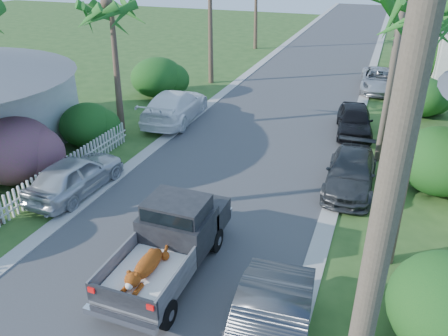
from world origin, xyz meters
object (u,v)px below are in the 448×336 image
at_px(palm_r_b, 428,15).
at_px(utility_pole_b, 395,56).
at_px(parked_car_ln, 75,175).
at_px(parked_car_rm, 351,173).
at_px(parked_car_lf, 175,106).
at_px(utility_pole_c, 400,10).
at_px(palm_l_b, 109,4).
at_px(parked_car_rf, 354,120).
at_px(pickup_truck, 174,236).
at_px(parked_car_rd, 379,80).

distance_m(palm_r_b, utility_pole_b, 2.61).
bearing_deg(parked_car_ln, parked_car_rm, -155.11).
distance_m(parked_car_rm, parked_car_ln, 10.53).
height_order(parked_car_rm, palm_r_b, palm_r_b).
bearing_deg(palm_r_b, parked_car_rm, -110.71).
height_order(parked_car_lf, utility_pole_c, utility_pole_c).
xyz_separation_m(parked_car_ln, palm_l_b, (-1.80, 6.03, 5.41)).
distance_m(parked_car_lf, palm_r_b, 12.69).
relative_size(parked_car_rm, utility_pole_b, 0.50).
xyz_separation_m(parked_car_ln, parked_car_lf, (0.01, 8.42, 0.08)).
bearing_deg(parked_car_rf, palm_l_b, -168.30).
xyz_separation_m(parked_car_ln, palm_r_b, (11.60, 9.03, 5.22)).
relative_size(parked_car_rm, parked_car_lf, 0.79).
distance_m(pickup_truck, palm_l_b, 12.32).
height_order(parked_car_rm, utility_pole_c, utility_pole_c).
xyz_separation_m(parked_car_rm, palm_r_b, (1.88, 4.98, 5.30)).
bearing_deg(utility_pole_c, pickup_truck, -101.91).
distance_m(parked_car_rd, palm_r_b, 10.67).
xyz_separation_m(parked_car_rm, parked_car_rd, (0.28, 14.12, 0.04)).
relative_size(parked_car_rd, parked_car_lf, 0.88).
xyz_separation_m(pickup_truck, parked_car_lf, (-5.41, 10.95, -0.19)).
height_order(parked_car_rd, palm_r_b, palm_r_b).
bearing_deg(utility_pole_c, parked_car_rd, -98.84).
bearing_deg(parked_car_rd, parked_car_ln, -122.33).
height_order(parked_car_rm, utility_pole_b, utility_pole_b).
distance_m(parked_car_rd, utility_pole_c, 5.53).
distance_m(parked_car_rd, utility_pole_b, 11.82).
bearing_deg(utility_pole_c, parked_car_ln, -115.70).
xyz_separation_m(pickup_truck, utility_pole_b, (5.18, 9.55, 3.59)).
bearing_deg(parked_car_rm, parked_car_lf, 154.79).
distance_m(parked_car_ln, utility_pole_c, 24.75).
height_order(palm_l_b, utility_pole_b, utility_pole_b).
height_order(pickup_truck, utility_pole_b, utility_pole_b).
relative_size(pickup_truck, parked_car_ln, 1.19).
distance_m(parked_car_rm, utility_pole_c, 18.43).
bearing_deg(pickup_truck, parked_car_rm, 56.83).
xyz_separation_m(palm_r_b, utility_pole_b, (-1.00, -2.00, -1.35)).
bearing_deg(utility_pole_b, parked_car_ln, -146.45).
xyz_separation_m(parked_car_rf, parked_car_rd, (0.74, 8.29, -0.02)).
xyz_separation_m(parked_car_rd, palm_r_b, (1.60, -9.14, 5.26)).
xyz_separation_m(palm_l_b, palm_r_b, (13.40, 3.00, -0.20)).
bearing_deg(parked_car_rf, palm_r_b, -27.48).
height_order(parked_car_ln, palm_l_b, palm_l_b).
height_order(parked_car_rd, palm_l_b, palm_l_b).
bearing_deg(pickup_truck, palm_r_b, 61.86).
bearing_deg(parked_car_lf, parked_car_rd, -141.09).
height_order(parked_car_rf, utility_pole_b, utility_pole_b).
height_order(parked_car_rf, palm_l_b, palm_l_b).
relative_size(parked_car_ln, parked_car_lf, 0.76).
bearing_deg(parked_car_ln, pickup_truck, 157.30).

